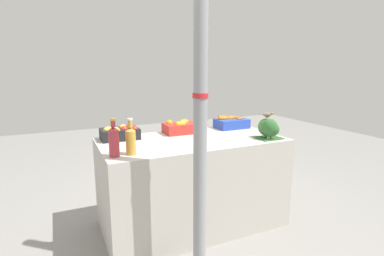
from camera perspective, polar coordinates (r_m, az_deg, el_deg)
ground_plane at (r=3.00m, az=-0.00°, el=-17.59°), size 10.00×10.00×0.00m
market_table at (r=2.82m, az=-0.00°, el=-10.25°), size 1.62×0.84×0.82m
support_pole at (r=1.89m, az=1.59°, el=2.75°), size 0.10×0.10×2.34m
apple_crate at (r=2.75m, az=-13.52°, el=-0.86°), size 0.33×0.22×0.13m
orange_crate at (r=2.92m, az=-2.12°, el=0.17°), size 0.33×0.22×0.13m
carrot_crate at (r=3.19m, az=7.49°, el=0.98°), size 0.33×0.22×0.13m
broccoli_pile at (r=2.77m, az=14.44°, el=0.02°), size 0.22×0.20×0.19m
juice_bottle_ruby at (r=2.21m, az=-14.65°, el=-2.37°), size 0.07×0.07×0.28m
juice_bottle_amber at (r=2.24m, az=-11.59°, el=-2.23°), size 0.07×0.07×0.27m
sparrow_bird at (r=2.76m, az=14.21°, el=2.50°), size 0.12×0.08×0.05m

